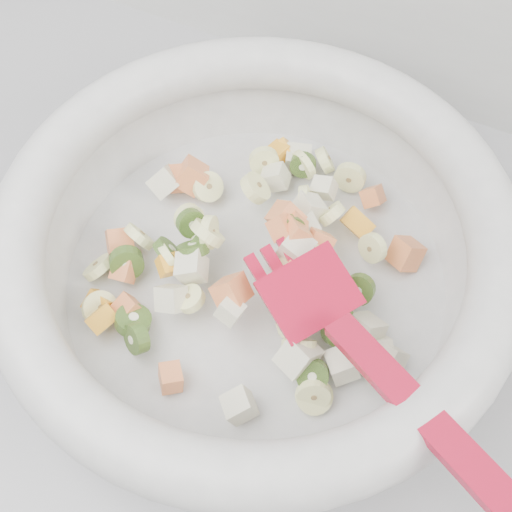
% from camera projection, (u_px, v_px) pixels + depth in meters
% --- Properties ---
extents(counter, '(2.00, 0.60, 0.90)m').
position_uv_depth(counter, '(312.00, 479.00, 0.89)').
color(counter, gray).
rests_on(counter, ground).
extents(mixing_bowl, '(0.45, 0.39, 0.13)m').
position_uv_depth(mixing_bowl, '(256.00, 248.00, 0.48)').
color(mixing_bowl, silver).
rests_on(mixing_bowl, counter).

